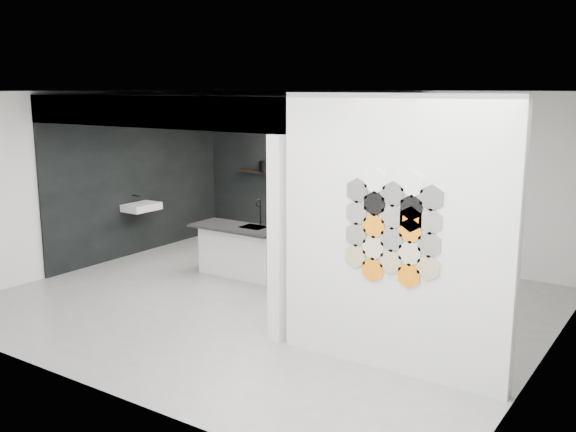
# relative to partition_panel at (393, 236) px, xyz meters

# --- Properties ---
(floor) EXTENTS (7.00, 6.00, 0.01)m
(floor) POSITION_rel_partition_panel_xyz_m (-2.23, 1.00, -1.40)
(floor) COLOR gray
(partition_panel) EXTENTS (2.45, 0.15, 2.80)m
(partition_panel) POSITION_rel_partition_panel_xyz_m (0.00, 0.00, 0.00)
(partition_panel) COLOR silver
(partition_panel) RESTS_ON floor
(bay_clad_back) EXTENTS (4.40, 0.04, 2.35)m
(bay_clad_back) POSITION_rel_partition_panel_xyz_m (-3.52, 3.97, -0.22)
(bay_clad_back) COLOR black
(bay_clad_back) RESTS_ON floor
(bay_clad_left) EXTENTS (0.04, 4.00, 2.35)m
(bay_clad_left) POSITION_rel_partition_panel_xyz_m (-5.70, 2.00, -0.22)
(bay_clad_left) COLOR black
(bay_clad_left) RESTS_ON floor
(bulkhead) EXTENTS (4.40, 4.00, 0.40)m
(bulkhead) POSITION_rel_partition_panel_xyz_m (-3.52, 2.00, 1.15)
(bulkhead) COLOR silver
(bulkhead) RESTS_ON corner_column
(corner_column) EXTENTS (0.16, 0.16, 2.35)m
(corner_column) POSITION_rel_partition_panel_xyz_m (-1.41, 0.00, -0.22)
(corner_column) COLOR silver
(corner_column) RESTS_ON floor
(fascia_beam) EXTENTS (4.40, 0.16, 0.40)m
(fascia_beam) POSITION_rel_partition_panel_xyz_m (-3.52, 0.08, 1.15)
(fascia_beam) COLOR silver
(fascia_beam) RESTS_ON corner_column
(wall_basin) EXTENTS (0.40, 0.60, 0.12)m
(wall_basin) POSITION_rel_partition_panel_xyz_m (-5.46, 1.80, -0.55)
(wall_basin) COLOR silver
(wall_basin) RESTS_ON bay_clad_left
(display_shelf) EXTENTS (3.00, 0.15, 0.04)m
(display_shelf) POSITION_rel_partition_panel_xyz_m (-3.43, 3.87, -0.10)
(display_shelf) COLOR black
(display_shelf) RESTS_ON bay_clad_back
(kitchen_island) EXTENTS (1.48, 0.66, 1.19)m
(kitchen_island) POSITION_rel_partition_panel_xyz_m (-3.33, 1.79, -1.00)
(kitchen_island) COLOR silver
(kitchen_island) RESTS_ON floor
(stockpot) EXTENTS (0.30, 0.30, 0.19)m
(stockpot) POSITION_rel_partition_panel_xyz_m (-4.35, 3.87, 0.02)
(stockpot) COLOR black
(stockpot) RESTS_ON display_shelf
(kettle) EXTENTS (0.26, 0.26, 0.17)m
(kettle) POSITION_rel_partition_panel_xyz_m (-2.13, 3.87, 0.00)
(kettle) COLOR black
(kettle) RESTS_ON display_shelf
(glass_bowl) EXTENTS (0.17, 0.17, 0.11)m
(glass_bowl) POSITION_rel_partition_panel_xyz_m (-2.08, 3.87, -0.02)
(glass_bowl) COLOR gray
(glass_bowl) RESTS_ON display_shelf
(glass_vase) EXTENTS (0.11, 0.11, 0.14)m
(glass_vase) POSITION_rel_partition_panel_xyz_m (-2.08, 3.87, -0.01)
(glass_vase) COLOR gray
(glass_vase) RESTS_ON display_shelf
(bottle_dark) EXTENTS (0.06, 0.06, 0.14)m
(bottle_dark) POSITION_rel_partition_panel_xyz_m (-3.63, 3.87, -0.01)
(bottle_dark) COLOR black
(bottle_dark) RESTS_ON display_shelf
(utensil_cup) EXTENTS (0.08, 0.08, 0.09)m
(utensil_cup) POSITION_rel_partition_panel_xyz_m (-4.29, 3.87, -0.04)
(utensil_cup) COLOR black
(utensil_cup) RESTS_ON display_shelf
(hex_tile_cluster) EXTENTS (1.04, 0.02, 1.16)m
(hex_tile_cluster) POSITION_rel_partition_panel_xyz_m (0.03, -0.09, 0.10)
(hex_tile_cluster) COLOR tan
(hex_tile_cluster) RESTS_ON partition_panel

